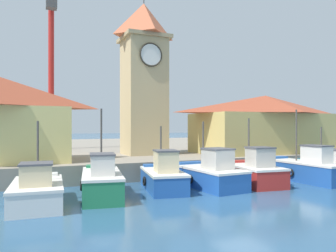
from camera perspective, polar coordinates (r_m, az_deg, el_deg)
ground_plane at (r=16.89m, az=12.76°, el=-11.93°), size 300.00×300.00×0.00m
quay_wharf at (r=40.78m, az=-9.46°, el=-4.11°), size 120.00×40.00×1.20m
fishing_boat_far_left at (r=15.68m, az=-21.84°, el=-10.38°), size 2.42×4.56×3.72m
fishing_boat_left_outer at (r=16.58m, az=-11.48°, el=-9.45°), size 2.62×5.01×4.38m
fishing_boat_left_inner at (r=17.99m, az=-0.86°, el=-8.82°), size 2.61×4.59×3.49m
fishing_boat_mid_left at (r=18.90m, az=7.29°, el=-8.32°), size 2.48×4.93×3.75m
fishing_boat_center at (r=20.26m, az=14.72°, el=-7.75°), size 2.58×4.35×3.97m
fishing_boat_mid_right at (r=22.56m, az=22.82°, el=-6.86°), size 2.03×5.31×4.57m
fishing_boat_right_inner at (r=24.38m, az=26.30°, el=-6.65°), size 2.17×4.72×3.43m
clock_tower at (r=27.23m, az=-4.22°, el=9.00°), size 3.68×3.68×13.99m
warehouse_right at (r=30.35m, az=16.62°, el=0.48°), size 12.86×6.40×5.02m
port_crane_near at (r=35.21m, az=-19.68°, el=6.73°), size 2.00×8.30×17.18m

